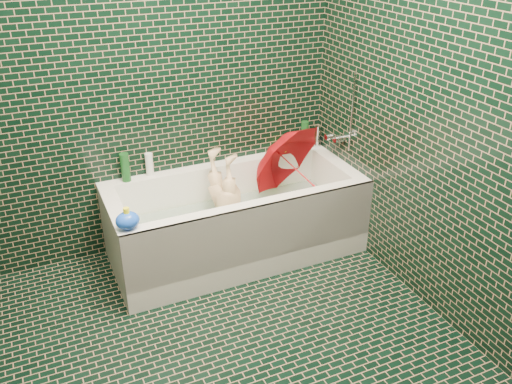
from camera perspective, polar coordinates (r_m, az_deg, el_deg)
name	(u,v)px	position (r m, az deg, el deg)	size (l,w,h in m)	color
floor	(232,369)	(3.02, -2.57, -18.11)	(2.80, 2.80, 0.00)	black
wall_back	(145,72)	(3.58, -11.63, 12.24)	(2.80, 2.80, 0.00)	black
wall_right	(462,111)	(2.99, 20.89, 8.00)	(2.80, 2.80, 0.00)	black
bathtub	(237,227)	(3.76, -2.04, -3.69)	(1.70, 0.75, 0.55)	white
bath_mat	(236,232)	(3.80, -2.12, -4.28)	(1.35, 0.47, 0.01)	#51BE26
water	(236,215)	(3.73, -2.16, -2.40)	(1.48, 0.53, 0.00)	silver
faucet	(342,133)	(3.87, 9.06, 6.15)	(0.18, 0.19, 0.55)	silver
child	(228,211)	(3.75, -2.99, -2.06)	(0.32, 0.21, 0.89)	tan
umbrella	(296,169)	(3.82, 4.19, 2.44)	(0.57, 0.57, 0.50)	red
soap_bottle_a	(308,147)	(4.17, 5.52, 4.71)	(0.11, 0.11, 0.27)	white
soap_bottle_b	(314,145)	(4.21, 6.13, 4.90)	(0.10, 0.10, 0.21)	#481D70
soap_bottle_c	(312,147)	(4.18, 5.88, 4.72)	(0.13, 0.13, 0.16)	#14461A
bottle_right_tall	(304,136)	(4.09, 5.12, 5.93)	(0.06, 0.06, 0.22)	#14461A
bottle_right_pump	(317,136)	(4.16, 6.40, 5.84)	(0.05, 0.05, 0.17)	silver
bottle_left_tall	(125,167)	(3.69, -13.60, 2.54)	(0.06, 0.06, 0.20)	#14461A
bottle_left_short	(149,164)	(3.75, -11.17, 2.87)	(0.05, 0.05, 0.16)	white
rubber_duck	(284,148)	(4.05, 3.01, 4.64)	(0.11, 0.09, 0.09)	#FFF21A
bath_toy	(128,220)	(3.14, -13.37, -2.92)	(0.15, 0.13, 0.13)	blue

